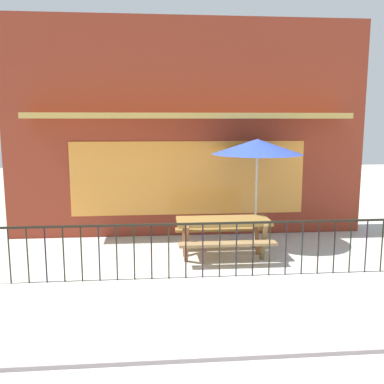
# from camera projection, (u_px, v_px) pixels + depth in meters

# --- Properties ---
(ground) EXTENTS (40.00, 40.00, 0.00)m
(ground) POSITION_uv_depth(u_px,v_px,m) (218.00, 323.00, 5.79)
(ground) COLOR #B3B2AA
(pub_storefront) EXTENTS (8.30, 1.24, 4.95)m
(pub_storefront) POSITION_uv_depth(u_px,v_px,m) (188.00, 129.00, 10.10)
(pub_storefront) COLOR #542015
(pub_storefront) RESTS_ON ground
(patio_fence_front) EXTENTS (6.99, 0.04, 0.97)m
(patio_fence_front) POSITION_uv_depth(u_px,v_px,m) (203.00, 240.00, 7.38)
(patio_fence_front) COLOR black
(patio_fence_front) RESTS_ON ground
(picnic_table_left) EXTENTS (1.80, 1.36, 0.79)m
(picnic_table_left) POSITION_uv_depth(u_px,v_px,m) (223.00, 228.00, 8.46)
(picnic_table_left) COLOR olive
(picnic_table_left) RESTS_ON ground
(patio_umbrella) EXTENTS (1.90, 1.90, 2.29)m
(patio_umbrella) POSITION_uv_depth(u_px,v_px,m) (257.00, 147.00, 9.08)
(patio_umbrella) COLOR black
(patio_umbrella) RESTS_ON ground
(curb_edge) EXTENTS (11.61, 0.20, 0.11)m
(curb_edge) POSITION_uv_depth(u_px,v_px,m) (228.00, 357.00, 4.97)
(curb_edge) COLOR gray
(curb_edge) RESTS_ON ground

